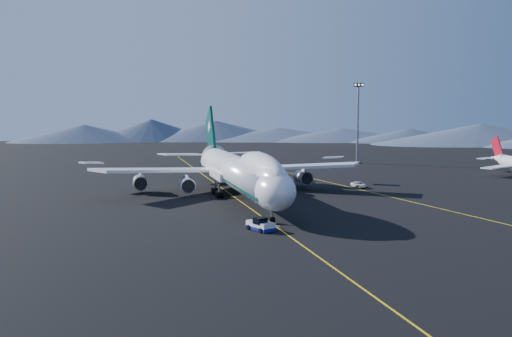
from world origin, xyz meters
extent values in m
plane|color=black|center=(0.00, 0.00, 0.00)|extent=(500.00, 500.00, 0.00)
cube|color=#E4B00D|center=(0.00, 0.00, 0.01)|extent=(0.25, 220.00, 0.01)
cube|color=#E4B00D|center=(30.00, 10.00, 0.01)|extent=(28.08, 198.09, 0.01)
cone|color=#424D65|center=(-40.81, 231.43, 6.00)|extent=(100.00, 100.00, 12.00)
cone|color=#424D65|center=(36.76, 232.11, 6.00)|extent=(100.00, 100.00, 12.00)
cone|color=#424D65|center=(110.33, 207.49, 6.00)|extent=(100.00, 100.00, 12.00)
cone|color=#424D65|center=(171.87, 160.27, 6.00)|extent=(100.00, 100.00, 12.00)
cylinder|color=silver|center=(0.00, 0.00, 5.60)|extent=(6.50, 56.00, 6.50)
ellipsoid|color=silver|center=(0.00, -28.00, 5.60)|extent=(6.50, 10.40, 6.50)
ellipsoid|color=silver|center=(0.00, -18.50, 8.10)|extent=(5.13, 25.16, 5.85)
cube|color=black|center=(0.00, -30.00, 6.80)|extent=(3.60, 1.61, 1.29)
cone|color=silver|center=(0.00, 33.00, 6.40)|extent=(6.50, 12.00, 6.50)
cube|color=#03392C|center=(0.00, 1.00, 4.70)|extent=(6.24, 60.00, 1.10)
cube|color=silver|center=(0.00, 5.50, 4.50)|extent=(7.50, 13.00, 1.60)
cube|color=silver|center=(-14.50, 11.50, 5.20)|extent=(30.62, 23.28, 2.83)
cube|color=silver|center=(14.50, 11.50, 5.20)|extent=(30.62, 23.28, 2.83)
cylinder|color=slate|center=(-9.50, 7.50, 2.40)|extent=(2.90, 5.50, 2.90)
cylinder|color=slate|center=(-19.00, 14.00, 2.40)|extent=(2.90, 5.50, 2.90)
cylinder|color=slate|center=(9.50, 7.50, 2.40)|extent=(2.90, 5.50, 2.90)
cylinder|color=slate|center=(19.00, 14.00, 2.40)|extent=(2.90, 5.50, 2.90)
cube|color=#03392C|center=(0.00, 32.00, 11.40)|extent=(0.55, 14.11, 15.94)
cube|color=silver|center=(-7.50, 34.50, 6.80)|extent=(12.39, 9.47, 0.98)
cube|color=silver|center=(7.50, 34.50, 6.80)|extent=(12.39, 9.47, 0.98)
cylinder|color=black|center=(0.00, -26.50, 0.55)|extent=(0.90, 1.10, 1.10)
cube|color=silver|center=(-3.00, -30.91, 0.78)|extent=(3.88, 5.13, 1.15)
cube|color=navy|center=(-3.00, -30.91, 0.37)|extent=(4.06, 5.37, 0.52)
cube|color=black|center=(-3.00, -30.91, 1.62)|extent=(2.19, 2.19, 0.94)
cone|color=silver|center=(88.98, 36.02, 3.54)|extent=(3.36, 6.19, 3.36)
cube|color=silver|center=(80.15, 23.65, 2.47)|extent=(14.84, 10.02, 0.31)
cube|color=maroon|center=(88.98, 36.46, 6.89)|extent=(0.31, 6.03, 7.12)
imported|color=white|center=(31.61, 10.04, 0.68)|extent=(2.40, 4.97, 1.36)
cylinder|color=black|center=(56.95, 67.55, 0.21)|extent=(2.55, 2.55, 0.42)
cylinder|color=slate|center=(56.95, 67.55, 13.26)|extent=(0.74, 0.74, 26.52)
cube|color=black|center=(56.95, 67.55, 26.84)|extent=(3.40, 0.85, 1.27)
camera|label=1|loc=(-24.54, -113.76, 18.29)|focal=40.00mm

